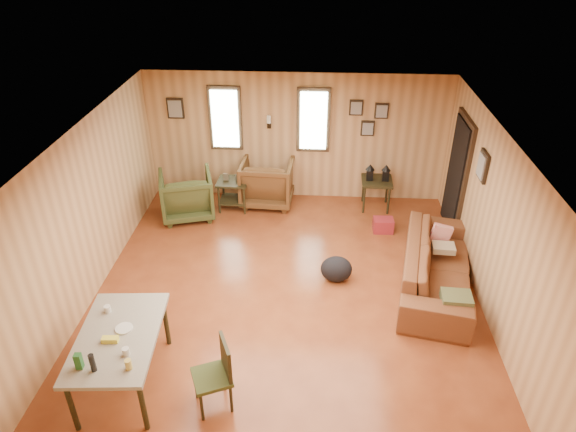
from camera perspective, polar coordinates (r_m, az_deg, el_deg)
name	(u,v)px	position (r m, az deg, el deg)	size (l,w,h in m)	color
room	(300,211)	(7.09, 1.30, 0.52)	(5.54, 6.04, 2.44)	brown
sofa	(439,259)	(7.70, 16.40, -4.64)	(2.41, 0.70, 0.94)	brown
recliner_brown	(268,180)	(9.58, -2.29, 4.07)	(0.94, 0.88, 0.96)	#553519
recliner_green	(186,193)	(9.33, -11.22, 2.55)	(0.90, 0.84, 0.92)	#373E1C
end_table	(233,189)	(9.47, -6.10, 2.96)	(0.57, 0.52, 0.70)	black
side_table	(377,179)	(9.49, 9.88, 4.12)	(0.57, 0.57, 0.88)	black
cooler	(383,225)	(9.00, 10.52, -1.01)	(0.34, 0.25, 0.24)	maroon
backpack	(336,269)	(7.69, 5.39, -5.89)	(0.56, 0.48, 0.41)	black
sofa_pillows	(449,267)	(7.53, 17.43, -5.47)	(0.44, 1.66, 0.34)	#484D2B
dining_table	(118,340)	(6.14, -18.37, -12.99)	(0.98, 1.52, 0.95)	gray
dining_chair	(217,371)	(5.83, -7.84, -16.71)	(0.52, 0.52, 0.88)	#373E1C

